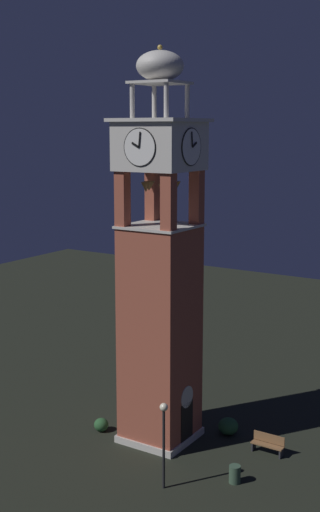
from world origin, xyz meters
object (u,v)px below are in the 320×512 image
(trash_bin, at_px, (235,474))
(clock_tower, at_px, (160,286))
(park_bench, at_px, (268,444))
(lamp_post, at_px, (164,430))

(trash_bin, bearing_deg, clock_tower, 69.56)
(park_bench, relative_size, lamp_post, 0.41)
(clock_tower, relative_size, park_bench, 11.98)
(trash_bin, bearing_deg, park_bench, -1.89)
(clock_tower, distance_m, park_bench, 9.23)
(park_bench, distance_m, lamp_post, 6.39)
(clock_tower, relative_size, trash_bin, 24.01)
(trash_bin, bearing_deg, lamp_post, 130.91)
(lamp_post, relative_size, trash_bin, 4.91)
(park_bench, distance_m, trash_bin, 3.35)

